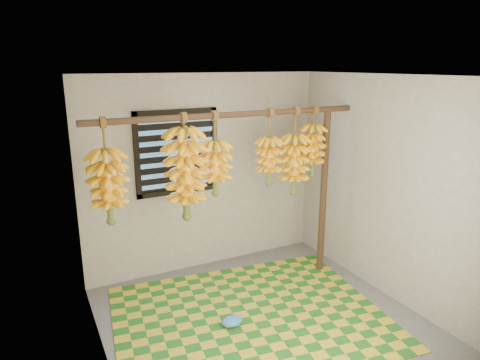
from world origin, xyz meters
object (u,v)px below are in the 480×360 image
support_post (323,193)px  banana_bunch_b (185,174)px  banana_bunch_d (269,161)px  banana_bunch_e (294,164)px  banana_bunch_f (313,150)px  woven_mat (250,317)px  plastic_bag (232,321)px  banana_bunch_a (108,187)px  banana_bunch_c (215,168)px

support_post → banana_bunch_b: 1.79m
banana_bunch_d → banana_bunch_b: bearing=180.0°
banana_bunch_e → banana_bunch_f: bearing=0.0°
woven_mat → banana_bunch_f: banana_bunch_f is taller
support_post → plastic_bag: bearing=-158.8°
woven_mat → banana_bunch_a: banana_bunch_a is taller
plastic_bag → banana_bunch_f: banana_bunch_f is taller
banana_bunch_e → banana_bunch_d: bearing=180.0°
woven_mat → banana_bunch_b: bearing=130.2°
plastic_bag → banana_bunch_b: (-0.22, 0.59, 1.38)m
plastic_bag → banana_bunch_c: banana_bunch_c is taller
plastic_bag → banana_bunch_f: bearing=24.0°
banana_bunch_a → banana_bunch_d: 1.72m
support_post → plastic_bag: (-1.51, -0.59, -0.94)m
woven_mat → banana_bunch_b: 1.59m
support_post → banana_bunch_f: bearing=180.0°
woven_mat → banana_bunch_d: bearing=46.0°
plastic_bag → banana_bunch_e: 1.82m
banana_bunch_b → banana_bunch_f: bearing=0.0°
woven_mat → banana_bunch_a: size_ratio=2.67×
plastic_bag → banana_bunch_f: 2.08m
banana_bunch_e → plastic_bag: bearing=-151.3°
woven_mat → banana_bunch_a: bearing=156.1°
woven_mat → banana_bunch_f: (1.09, 0.53, 1.54)m
plastic_bag → banana_bunch_c: 1.54m
support_post → banana_bunch_e: (-0.44, 0.00, 0.40)m
plastic_bag → banana_bunch_b: bearing=110.6°
woven_mat → banana_bunch_d: size_ratio=3.14×
banana_bunch_a → banana_bunch_e: (2.05, 0.00, -0.01)m
banana_bunch_a → banana_bunch_d: same height
banana_bunch_f → woven_mat: bearing=-154.0°
banana_bunch_c → banana_bunch_e: 0.97m
banana_bunch_a → banana_bunch_b: (0.75, 0.00, 0.03)m
banana_bunch_b → banana_bunch_e: (1.29, 0.00, -0.04)m
banana_bunch_a → banana_bunch_d: size_ratio=1.18×
support_post → plastic_bag: support_post is taller
support_post → banana_bunch_c: size_ratio=2.30×
banana_bunch_d → plastic_bag: bearing=-141.7°
woven_mat → banana_bunch_c: (-0.13, 0.53, 1.47)m
banana_bunch_d → banana_bunch_e: (0.33, 0.00, -0.07)m
banana_bunch_c → banana_bunch_f: 1.22m
plastic_bag → banana_bunch_d: bearing=38.3°
banana_bunch_a → banana_bunch_e: same height
woven_mat → banana_bunch_e: (0.84, 0.53, 1.40)m
banana_bunch_b → banana_bunch_c: (0.32, 0.00, 0.03)m
support_post → woven_mat: bearing=-157.4°
support_post → plastic_bag: 1.88m
banana_bunch_d → woven_mat: bearing=-134.0°
plastic_bag → banana_bunch_c: (0.10, 0.59, 1.42)m
banana_bunch_a → banana_bunch_f: same height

